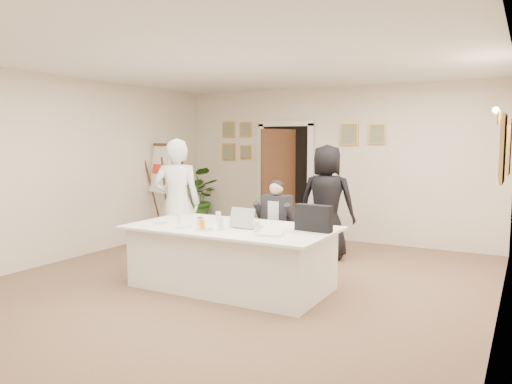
{
  "coord_description": "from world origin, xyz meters",
  "views": [
    {
      "loc": [
        3.22,
        -5.22,
        1.84
      ],
      "look_at": [
        0.02,
        0.6,
        1.15
      ],
      "focal_mm": 35.0,
      "sensor_mm": 36.0,
      "label": 1
    }
  ],
  "objects": [
    {
      "name": "oj_glass",
      "position": [
        -0.13,
        -0.44,
        0.84
      ],
      "size": [
        0.08,
        0.08,
        0.13
      ],
      "primitive_type": "cylinder",
      "rotation": [
        0.0,
        0.0,
        0.26
      ],
      "color": "orange",
      "rests_on": "conference_table"
    },
    {
      "name": "glass_c",
      "position": [
        0.53,
        -0.29,
        0.84
      ],
      "size": [
        0.08,
        0.08,
        0.14
      ],
      "primitive_type": "cylinder",
      "rotation": [
        0.0,
        0.0,
        0.21
      ],
      "color": "silver",
      "rests_on": "conference_table"
    },
    {
      "name": "glass_d",
      "position": [
        -0.3,
        0.17,
        0.84
      ],
      "size": [
        0.08,
        0.08,
        0.14
      ],
      "primitive_type": "cylinder",
      "rotation": [
        0.0,
        0.0,
        -0.14
      ],
      "color": "silver",
      "rests_on": "conference_table"
    },
    {
      "name": "wall_sconce",
      "position": [
        2.9,
        1.2,
        2.1
      ],
      "size": [
        0.2,
        0.3,
        0.24
      ],
      "primitive_type": null,
      "color": "#BB8D3C",
      "rests_on": "wall_right"
    },
    {
      "name": "standing_woman",
      "position": [
        0.5,
        2.0,
        0.89
      ],
      "size": [
        0.92,
        0.65,
        1.77
      ],
      "primitive_type": "imported",
      "rotation": [
        0.0,
        0.0,
        3.25
      ],
      "color": "black",
      "rests_on": "floor"
    },
    {
      "name": "laptop_bag",
      "position": [
        1.04,
        0.15,
        0.93
      ],
      "size": [
        0.46,
        0.16,
        0.31
      ],
      "primitive_type": "cube",
      "rotation": [
        0.0,
        0.0,
        -0.08
      ],
      "color": "black",
      "rests_on": "conference_table"
    },
    {
      "name": "plate_mid",
      "position": [
        -0.45,
        -0.38,
        0.78
      ],
      "size": [
        0.23,
        0.23,
        0.01
      ],
      "primitive_type": "cylinder",
      "rotation": [
        0.0,
        0.0,
        0.16
      ],
      "color": "white",
      "rests_on": "conference_table"
    },
    {
      "name": "steel_jug",
      "position": [
        -0.33,
        -0.2,
        0.83
      ],
      "size": [
        0.09,
        0.09,
        0.11
      ],
      "primitive_type": "cylinder",
      "rotation": [
        0.0,
        0.0,
        0.05
      ],
      "color": "silver",
      "rests_on": "conference_table"
    },
    {
      "name": "pictures_right_wall",
      "position": [
        2.97,
        1.2,
        1.75
      ],
      "size": [
        0.06,
        2.2,
        0.8
      ],
      "primitive_type": null,
      "color": "gold",
      "rests_on": "wall_right"
    },
    {
      "name": "pictures_back_wall",
      "position": [
        -0.8,
        3.47,
        1.85
      ],
      "size": [
        3.4,
        0.06,
        0.8
      ],
      "primitive_type": null,
      "color": "gold",
      "rests_on": "wall_back"
    },
    {
      "name": "glass_b",
      "position": [
        0.06,
        -0.32,
        0.84
      ],
      "size": [
        0.07,
        0.07,
        0.14
      ],
      "primitive_type": "cylinder",
      "rotation": [
        0.0,
        0.0,
        0.07
      ],
      "color": "silver",
      "rests_on": "conference_table"
    },
    {
      "name": "wall_left",
      "position": [
        -3.0,
        0.0,
        1.4
      ],
      "size": [
        0.1,
        7.0,
        2.8
      ],
      "primitive_type": "cube",
      "color": "beige",
      "rests_on": "floor"
    },
    {
      "name": "standing_man",
      "position": [
        -1.23,
        0.5,
        0.93
      ],
      "size": [
        0.81,
        0.74,
        1.86
      ],
      "primitive_type": "imported",
      "rotation": [
        0.0,
        0.0,
        3.71
      ],
      "color": "silver",
      "rests_on": "floor"
    },
    {
      "name": "wall_back",
      "position": [
        0.0,
        3.5,
        1.4
      ],
      "size": [
        6.0,
        0.1,
        2.8
      ],
      "primitive_type": "cube",
      "color": "beige",
      "rests_on": "floor"
    },
    {
      "name": "ceiling",
      "position": [
        0.0,
        0.0,
        2.8
      ],
      "size": [
        6.0,
        7.0,
        0.02
      ],
      "primitive_type": "cube",
      "color": "white",
      "rests_on": "wall_back"
    },
    {
      "name": "paper_stack",
      "position": [
        0.7,
        -0.32,
        0.79
      ],
      "size": [
        0.34,
        0.28,
        0.03
      ],
      "primitive_type": "cube",
      "rotation": [
        0.0,
        0.0,
        0.29
      ],
      "color": "white",
      "rests_on": "conference_table"
    },
    {
      "name": "floor",
      "position": [
        0.0,
        0.0,
        0.0
      ],
      "size": [
        7.0,
        7.0,
        0.0
      ],
      "primitive_type": "plane",
      "color": "brown",
      "rests_on": "ground"
    },
    {
      "name": "conference_table",
      "position": [
        0.02,
        -0.03,
        0.39
      ],
      "size": [
        2.54,
        1.36,
        0.78
      ],
      "color": "white",
      "rests_on": "floor"
    },
    {
      "name": "glass_a",
      "position": [
        -0.69,
        -0.15,
        0.84
      ],
      "size": [
        0.06,
        0.06,
        0.14
      ],
      "primitive_type": "cylinder",
      "rotation": [
        0.0,
        0.0,
        0.02
      ],
      "color": "silver",
      "rests_on": "conference_table"
    },
    {
      "name": "plate_left",
      "position": [
        -0.85,
        -0.3,
        0.78
      ],
      "size": [
        0.21,
        0.21,
        0.01
      ],
      "primitive_type": "cylinder",
      "rotation": [
        0.0,
        0.0,
        -0.06
      ],
      "color": "white",
      "rests_on": "conference_table"
    },
    {
      "name": "wall_right",
      "position": [
        3.0,
        0.0,
        1.4
      ],
      "size": [
        0.1,
        7.0,
        2.8
      ],
      "primitive_type": "cube",
      "color": "beige",
      "rests_on": "floor"
    },
    {
      "name": "seated_man",
      "position": [
        0.12,
        0.98,
        0.65
      ],
      "size": [
        0.57,
        0.6,
        1.3
      ],
      "primitive_type": null,
      "rotation": [
        0.0,
        0.0,
        -0.02
      ],
      "color": "black",
      "rests_on": "floor"
    },
    {
      "name": "laptop",
      "position": [
        0.22,
        0.01,
        0.91
      ],
      "size": [
        0.35,
        0.38,
        0.28
      ],
      "primitive_type": null,
      "rotation": [
        0.0,
        0.0,
        -0.07
      ],
      "color": "#B7BABC",
      "rests_on": "conference_table"
    },
    {
      "name": "potted_palm",
      "position": [
        -2.8,
        3.11,
        0.66
      ],
      "size": [
        1.36,
        1.23,
        1.32
      ],
      "primitive_type": "imported",
      "rotation": [
        0.0,
        0.0,
        0.19
      ],
      "color": "#2C5D1F",
      "rests_on": "floor"
    },
    {
      "name": "flip_chart",
      "position": [
        -2.64,
        1.96,
        0.81
      ],
      "size": [
        0.63,
        0.48,
        1.74
      ],
      "color": "#352011",
      "rests_on": "floor"
    },
    {
      "name": "doorway",
      "position": [
        -0.88,
        3.32,
        1.04
      ],
      "size": [
        1.14,
        0.86,
        2.2
      ],
      "color": "black",
      "rests_on": "floor"
    },
    {
      "name": "plate_near",
      "position": [
        -0.13,
        -0.4,
        0.78
      ],
      "size": [
        0.27,
        0.27,
        0.01
      ],
      "primitive_type": "cylinder",
      "rotation": [
        0.0,
        0.0,
        -0.26
      ],
      "color": "white",
      "rests_on": "conference_table"
    }
  ]
}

